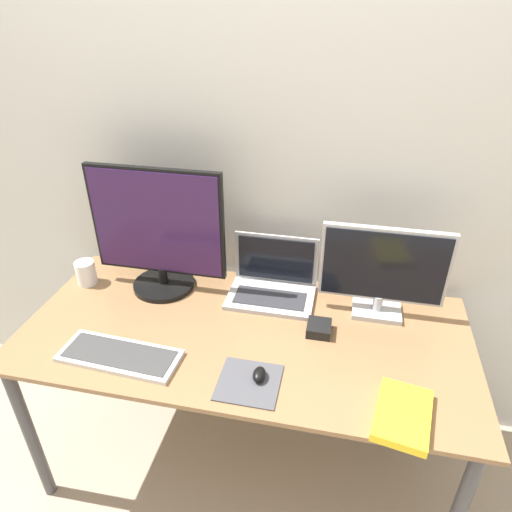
{
  "coord_description": "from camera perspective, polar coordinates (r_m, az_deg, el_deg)",
  "views": [
    {
      "loc": [
        0.31,
        -0.87,
        1.78
      ],
      "look_at": [
        0.02,
        0.49,
        0.96
      ],
      "focal_mm": 32.0,
      "sensor_mm": 36.0,
      "label": 1
    }
  ],
  "objects": [
    {
      "name": "wall_back",
      "position": [
        1.79,
        1.64,
        13.29
      ],
      "size": [
        7.0,
        0.05,
        2.5
      ],
      "color": "silver",
      "rests_on": "ground_plane"
    },
    {
      "name": "keyboard",
      "position": [
        1.62,
        -16.67,
        -11.84
      ],
      "size": [
        0.41,
        0.18,
        0.02
      ],
      "color": "silver",
      "rests_on": "desk"
    },
    {
      "name": "power_brick",
      "position": [
        1.66,
        7.87,
        -8.93
      ],
      "size": [
        0.08,
        0.09,
        0.04
      ],
      "color": "black",
      "rests_on": "desk"
    },
    {
      "name": "mousepad",
      "position": [
        1.48,
        -0.9,
        -15.51
      ],
      "size": [
        0.19,
        0.19,
        0.0
      ],
      "color": "#47474C",
      "rests_on": "desk"
    },
    {
      "name": "monitor_right",
      "position": [
        1.7,
        15.59,
        -1.78
      ],
      "size": [
        0.45,
        0.13,
        0.36
      ],
      "color": "#B2B2B7",
      "rests_on": "desk"
    },
    {
      "name": "laptop",
      "position": [
        1.82,
        2.12,
        -3.2
      ],
      "size": [
        0.34,
        0.23,
        0.23
      ],
      "color": "#ADADB2",
      "rests_on": "desk"
    },
    {
      "name": "book",
      "position": [
        1.44,
        17.87,
        -18.36
      ],
      "size": [
        0.19,
        0.25,
        0.03
      ],
      "color": "yellow",
      "rests_on": "desk"
    },
    {
      "name": "mug",
      "position": [
        2.01,
        -20.48,
        -1.97
      ],
      "size": [
        0.08,
        0.08,
        0.1
      ],
      "color": "white",
      "rests_on": "desk"
    },
    {
      "name": "monitor_left",
      "position": [
        1.8,
        -12.16,
        2.86
      ],
      "size": [
        0.53,
        0.25,
        0.51
      ],
      "color": "black",
      "rests_on": "desk"
    },
    {
      "name": "mouse",
      "position": [
        1.48,
        0.4,
        -14.59
      ],
      "size": [
        0.04,
        0.06,
        0.03
      ],
      "color": "black",
      "rests_on": "mousepad"
    },
    {
      "name": "desk",
      "position": [
        1.72,
        -1.43,
        -11.39
      ],
      "size": [
        1.6,
        0.75,
        0.71
      ],
      "color": "olive",
      "rests_on": "ground_plane"
    }
  ]
}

